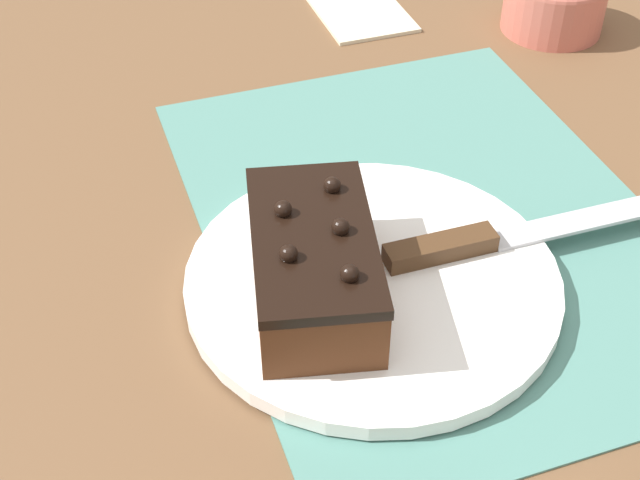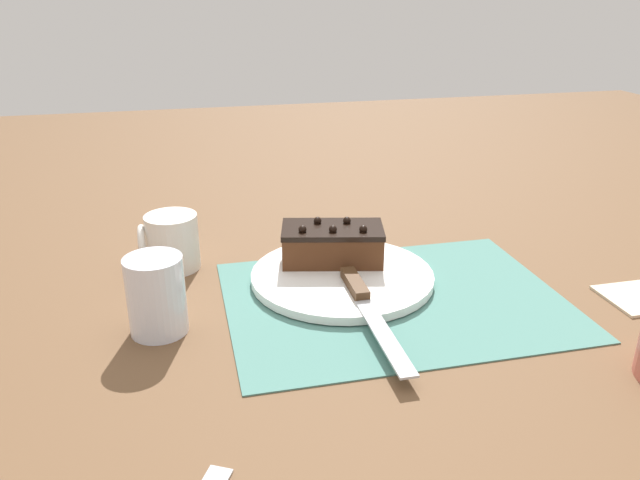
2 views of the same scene
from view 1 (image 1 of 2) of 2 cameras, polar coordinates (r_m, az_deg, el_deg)
The scene contains 7 objects.
ground_plane at distance 0.70m, azimuth 7.01°, elevation 1.10°, with size 3.00×3.00×0.00m, color brown.
placemat_woven at distance 0.70m, azimuth 7.02°, elevation 1.22°, with size 0.46×0.34×0.00m, color slate.
cake_plate at distance 0.63m, azimuth 3.37°, elevation -2.63°, with size 0.27×0.27×0.01m.
chocolate_cake at distance 0.59m, azimuth -0.42°, elevation -1.49°, with size 0.16×0.11×0.06m.
serving_knife at distance 0.66m, azimuth 11.14°, elevation 0.18°, with size 0.02×0.26×0.01m.
small_bowl at distance 0.97m, azimuth 14.81°, elevation 14.62°, with size 0.10×0.10×0.06m.
folded_napkin at distance 0.98m, azimuth 2.71°, elevation 14.36°, with size 0.11×0.09×0.01m, color beige.
Camera 1 is at (0.47, -0.25, 0.44)m, focal length 50.00 mm.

